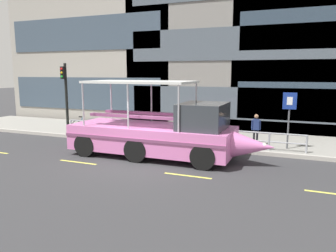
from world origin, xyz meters
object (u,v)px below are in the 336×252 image
object	(u,v)px
pedestrian_near_bow	(256,127)
pedestrian_mid_left	(191,121)
traffic_light_pole	(65,91)
parking_sign	(289,111)
leaned_bicycle	(84,126)
duck_tour_boat	(162,133)

from	to	relation	value
pedestrian_near_bow	pedestrian_mid_left	distance (m)	3.26
traffic_light_pole	parking_sign	bearing A→B (deg)	1.14
pedestrian_near_bow	leaned_bicycle	bearing A→B (deg)	-177.84
parking_sign	pedestrian_near_bow	world-z (taller)	parking_sign
traffic_light_pole	leaned_bicycle	bearing A→B (deg)	5.72
traffic_light_pole	duck_tour_boat	xyz separation A→B (m)	(7.32, -2.68, -1.57)
traffic_light_pole	leaned_bicycle	distance (m)	2.36
duck_tour_boat	pedestrian_near_bow	distance (m)	4.78
leaned_bicycle	duck_tour_boat	world-z (taller)	duck_tour_boat
duck_tour_boat	pedestrian_mid_left	bearing A→B (deg)	83.54
leaned_bicycle	pedestrian_near_bow	world-z (taller)	pedestrian_near_bow
traffic_light_pole	pedestrian_mid_left	world-z (taller)	traffic_light_pole
leaned_bicycle	duck_tour_boat	xyz separation A→B (m)	(6.19, -2.79, 0.50)
duck_tour_boat	pedestrian_near_bow	bearing A→B (deg)	41.39
traffic_light_pole	pedestrian_near_bow	xyz separation A→B (m)	(10.90, 0.48, -1.53)
pedestrian_mid_left	leaned_bicycle	bearing A→B (deg)	-178.79
traffic_light_pole	pedestrian_mid_left	distance (m)	7.78
parking_sign	duck_tour_boat	world-z (taller)	duck_tour_boat
duck_tour_boat	pedestrian_mid_left	size ratio (longest dim) A/B	5.25
duck_tour_boat	pedestrian_near_bow	world-z (taller)	duck_tour_boat
duck_tour_boat	pedestrian_near_bow	xyz separation A→B (m)	(3.59, 3.16, 0.03)
parking_sign	pedestrian_near_bow	bearing A→B (deg)	170.93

